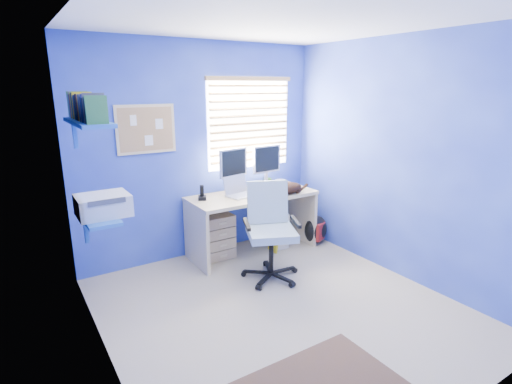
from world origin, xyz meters
TOP-DOWN VIEW (x-y plane):
  - floor at (0.00, 0.00)m, footprint 3.00×3.20m
  - ceiling at (0.00, 0.00)m, footprint 3.00×3.20m
  - wall_back at (0.00, 1.60)m, footprint 3.00×0.01m
  - wall_front at (0.00, -1.60)m, footprint 3.00×0.01m
  - wall_left at (-1.50, 0.00)m, footprint 0.01×3.20m
  - wall_right at (1.50, 0.00)m, footprint 0.01×3.20m
  - desk at (0.48, 1.26)m, footprint 1.54×0.65m
  - laptop at (0.33, 1.25)m, footprint 0.37×0.32m
  - monitor_left at (0.33, 1.45)m, footprint 0.42×0.20m
  - monitor_right at (0.80, 1.44)m, footprint 0.41×0.15m
  - phone at (-0.13, 1.36)m, footprint 0.13×0.14m
  - mug at (0.87, 1.50)m, footprint 0.10×0.09m
  - cd_spindle at (1.03, 1.44)m, footprint 0.13×0.13m
  - cat at (0.84, 1.03)m, footprint 0.40×0.22m
  - tower_pc at (0.85, 1.31)m, footprint 0.22×0.45m
  - drawer_boxes at (0.04, 1.33)m, footprint 0.35×0.28m
  - yellow_book at (0.71, 1.11)m, footprint 0.03×0.17m
  - backpack at (1.32, 1.04)m, footprint 0.39×0.35m
  - office_chair at (0.29, 0.59)m, footprint 0.78×0.78m
  - window_blinds at (0.65, 1.57)m, footprint 1.15×0.05m
  - corkboard at (-0.65, 1.58)m, footprint 0.64×0.02m
  - wall_shelves at (-1.35, 0.75)m, footprint 0.42×0.90m

SIDE VIEW (x-z plane):
  - floor at x=0.00m, z-range 0.00..0.00m
  - yellow_book at x=0.71m, z-range 0.00..0.24m
  - backpack at x=1.32m, z-range 0.00..0.37m
  - tower_pc at x=0.85m, z-range 0.00..0.45m
  - drawer_boxes at x=0.04m, z-range 0.00..0.54m
  - desk at x=0.48m, z-range 0.00..0.74m
  - office_chair at x=0.29m, z-range -0.13..0.89m
  - cd_spindle at x=1.03m, z-range 0.74..0.81m
  - mug at x=0.87m, z-range 0.74..0.84m
  - cat at x=0.84m, z-range 0.74..0.88m
  - phone at x=-0.13m, z-range 0.74..0.91m
  - laptop at x=0.33m, z-range 0.74..0.96m
  - monitor_left at x=0.33m, z-range 0.74..1.28m
  - monitor_right at x=0.80m, z-range 0.74..1.28m
  - wall_back at x=0.00m, z-range 0.00..2.50m
  - wall_front at x=0.00m, z-range 0.00..2.50m
  - wall_left at x=-1.50m, z-range 0.00..2.50m
  - wall_right at x=1.50m, z-range 0.00..2.50m
  - wall_shelves at x=-1.35m, z-range 0.91..1.96m
  - corkboard at x=-0.65m, z-range 1.29..1.81m
  - window_blinds at x=0.65m, z-range 1.00..2.10m
  - ceiling at x=0.00m, z-range 2.50..2.50m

